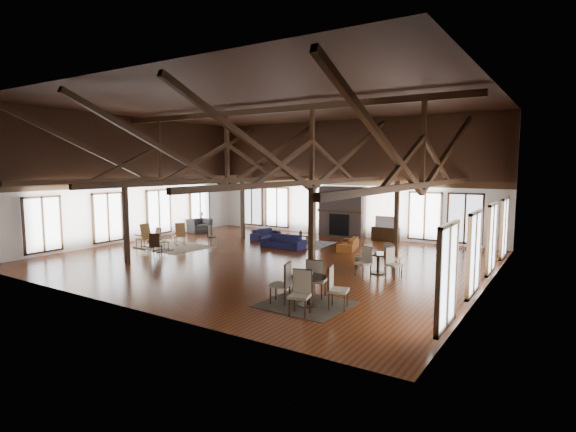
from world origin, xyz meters
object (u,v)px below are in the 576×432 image
Objects in this scene: sofa_orange at (348,244)px; coffee_table at (300,236)px; sofa_navy_front at (283,241)px; armchair at (199,226)px; cafe_table_far at (378,259)px; sofa_navy_left at (266,234)px; cafe_table_near at (309,285)px; tv_console at (385,234)px.

coffee_table is at bearing -110.01° from sofa_orange.
coffee_table is at bearing 88.88° from sofa_navy_front.
cafe_table_far reaches higher than armchair.
coffee_table is (2.14, -0.18, 0.13)m from sofa_navy_left.
cafe_table_far reaches higher than sofa_orange.
armchair reaches higher than sofa_orange.
armchair is 0.61× the size of cafe_table_far.
coffee_table is at bearing -73.08° from armchair.
sofa_navy_front reaches higher than coffee_table.
sofa_orange is at bearing -15.18° from coffee_table.
cafe_table_near is (11.59, -8.00, 0.17)m from armchair.
cafe_table_near is at bearing -108.29° from armchair.
armchair is at bearing -162.10° from tv_console.
cafe_table_near reaches higher than tv_console.
tv_console is (-2.05, 11.09, -0.22)m from cafe_table_near.
cafe_table_near reaches higher than sofa_navy_left.
sofa_orange is 1.47× the size of coffee_table.
tv_console is (9.54, 3.08, -0.05)m from armchair.
cafe_table_near is at bearing -92.83° from cafe_table_far.
armchair is (-9.06, 0.19, 0.12)m from sofa_orange.
sofa_orange is at bearing 107.92° from cafe_table_near.
sofa_orange is 8.22m from cafe_table_near.
cafe_table_near is at bearing -79.55° from tv_console.
armchair is 0.89× the size of tv_console.
sofa_navy_front is at bearing -85.58° from armchair.
sofa_navy_left is 1.28× the size of tv_console.
coffee_table is 0.56× the size of cafe_table_near.
cafe_table_far reaches higher than sofa_navy_left.
sofa_orange is 9.06m from armchair.
armchair reaches higher than sofa_navy_front.
armchair is 14.08m from cafe_table_near.
sofa_navy_front is 5.43m from tv_console.
armchair is (-6.46, -0.06, 0.00)m from coffee_table.
cafe_table_far is (0.21, 4.34, -0.06)m from cafe_table_near.
sofa_orange is 0.82× the size of cafe_table_near.
tv_console reaches higher than sofa_navy_left.
sofa_navy_front is 2.64m from sofa_navy_left.
armchair is (-6.42, 1.36, 0.09)m from sofa_navy_front.
sofa_navy_front reaches higher than sofa_navy_left.
tv_console is (3.08, 3.02, -0.05)m from coffee_table.
cafe_table_far is at bearing -44.47° from coffee_table.
cafe_table_near is 1.65× the size of tv_console.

